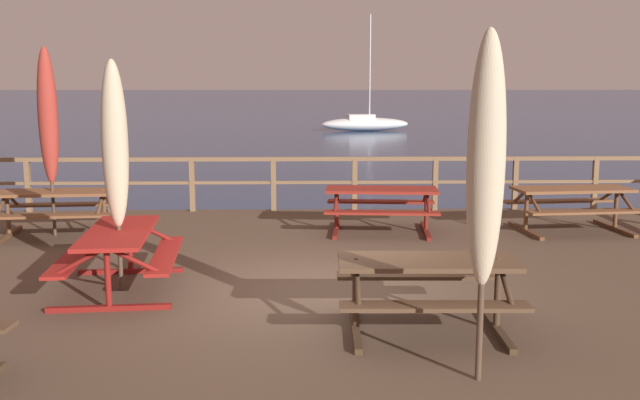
# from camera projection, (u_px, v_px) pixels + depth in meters

# --- Properties ---
(ground_plane) EXTENTS (600.00, 600.00, 0.00)m
(ground_plane) POSITION_uv_depth(u_px,v_px,m) (322.00, 344.00, 9.11)
(ground_plane) COLOR navy
(wooden_deck) EXTENTS (14.99, 11.58, 0.70)m
(wooden_deck) POSITION_uv_depth(u_px,v_px,m) (322.00, 317.00, 9.05)
(wooden_deck) COLOR brown
(wooden_deck) RESTS_ON ground
(railing_waterside_far) EXTENTS (14.79, 0.10, 1.09)m
(railing_waterside_far) POSITION_uv_depth(u_px,v_px,m) (314.00, 174.00, 14.44)
(railing_waterside_far) COLOR brown
(railing_waterside_far) RESTS_ON wooden_deck
(picnic_table_mid_right) EXTENTS (1.87, 1.44, 0.78)m
(picnic_table_mid_right) POSITION_uv_depth(u_px,v_px,m) (427.00, 279.00, 7.44)
(picnic_table_mid_right) COLOR brown
(picnic_table_mid_right) RESTS_ON wooden_deck
(picnic_table_back_left) EXTENTS (2.04, 1.54, 0.78)m
(picnic_table_back_left) POSITION_uv_depth(u_px,v_px,m) (56.00, 203.00, 12.09)
(picnic_table_back_left) COLOR brown
(picnic_table_back_left) RESTS_ON wooden_deck
(picnic_table_back_right) EXTENTS (1.56, 2.11, 0.78)m
(picnic_table_back_right) POSITION_uv_depth(u_px,v_px,m) (119.00, 246.00, 8.90)
(picnic_table_back_right) COLOR maroon
(picnic_table_back_right) RESTS_ON wooden_deck
(picnic_table_front_left) EXTENTS (2.02, 1.56, 0.78)m
(picnic_table_front_left) POSITION_uv_depth(u_px,v_px,m) (381.00, 200.00, 12.40)
(picnic_table_front_left) COLOR maroon
(picnic_table_front_left) RESTS_ON wooden_deck
(picnic_table_front_right) EXTENTS (2.11, 1.58, 0.78)m
(picnic_table_front_right) POSITION_uv_depth(u_px,v_px,m) (572.00, 199.00, 12.47)
(picnic_table_front_right) COLOR brown
(picnic_table_front_right) RESTS_ON wooden_deck
(patio_umbrella_tall_mid_right) EXTENTS (0.32, 0.32, 3.01)m
(patio_umbrella_tall_mid_right) POSITION_uv_depth(u_px,v_px,m) (486.00, 162.00, 5.98)
(patio_umbrella_tall_mid_right) COLOR #4C3828
(patio_umbrella_tall_mid_right) RESTS_ON wooden_deck
(patio_umbrella_tall_mid_left) EXTENTS (0.32, 0.32, 3.15)m
(patio_umbrella_tall_mid_left) POSITION_uv_depth(u_px,v_px,m) (48.00, 117.00, 11.89)
(patio_umbrella_tall_mid_left) COLOR #4C3828
(patio_umbrella_tall_mid_left) RESTS_ON wooden_deck
(patio_umbrella_tall_front) EXTENTS (0.32, 0.32, 2.85)m
(patio_umbrella_tall_front) POSITION_uv_depth(u_px,v_px,m) (115.00, 146.00, 8.72)
(patio_umbrella_tall_front) COLOR #4C3828
(patio_umbrella_tall_front) RESTS_ON wooden_deck
(sailboat_distant) EXTENTS (6.18, 2.55, 7.72)m
(sailboat_distant) POSITION_uv_depth(u_px,v_px,m) (365.00, 123.00, 48.66)
(sailboat_distant) COLOR white
(sailboat_distant) RESTS_ON ground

